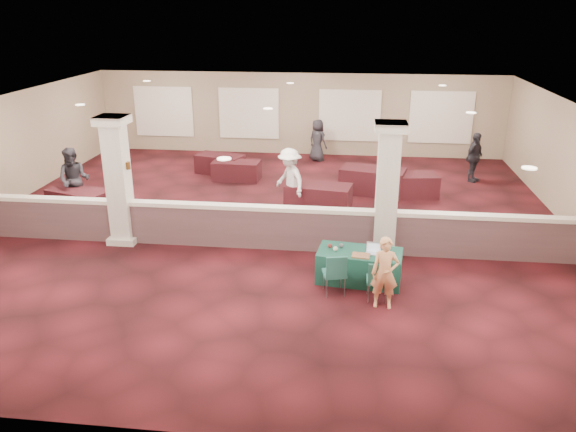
# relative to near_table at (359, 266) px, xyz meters

# --- Properties ---
(ground) EXTENTS (16.00, 16.00, 0.00)m
(ground) POSITION_rel_near_table_xyz_m (-2.42, 3.00, -0.34)
(ground) COLOR #481218
(ground) RESTS_ON ground
(wall_back) EXTENTS (16.00, 0.04, 3.20)m
(wall_back) POSITION_rel_near_table_xyz_m (-2.42, 11.00, 1.26)
(wall_back) COLOR gray
(wall_back) RESTS_ON ground
(wall_front) EXTENTS (16.00, 0.04, 3.20)m
(wall_front) POSITION_rel_near_table_xyz_m (-2.42, -5.00, 1.26)
(wall_front) COLOR gray
(wall_front) RESTS_ON ground
(ceiling) EXTENTS (16.00, 16.00, 0.02)m
(ceiling) POSITION_rel_near_table_xyz_m (-2.42, 3.00, 2.86)
(ceiling) COLOR silver
(ceiling) RESTS_ON wall_back
(partition_wall) EXTENTS (15.60, 0.28, 1.10)m
(partition_wall) POSITION_rel_near_table_xyz_m (-2.42, 1.50, 0.22)
(partition_wall) COLOR #52373C
(partition_wall) RESTS_ON ground
(column_left) EXTENTS (0.72, 0.72, 3.20)m
(column_left) POSITION_rel_near_table_xyz_m (-5.92, 1.50, 1.29)
(column_left) COLOR beige
(column_left) RESTS_ON ground
(column_right) EXTENTS (0.72, 0.72, 3.20)m
(column_right) POSITION_rel_near_table_xyz_m (0.58, 1.50, 1.29)
(column_right) COLOR beige
(column_right) RESTS_ON ground
(sconce_left) EXTENTS (0.12, 0.12, 0.18)m
(sconce_left) POSITION_rel_near_table_xyz_m (-6.20, 1.50, 1.66)
(sconce_left) COLOR brown
(sconce_left) RESTS_ON column_left
(sconce_right) EXTENTS (0.12, 0.12, 0.18)m
(sconce_right) POSITION_rel_near_table_xyz_m (-5.64, 1.50, 1.66)
(sconce_right) COLOR brown
(sconce_right) RESTS_ON column_left
(near_table) EXTENTS (1.88, 1.10, 0.69)m
(near_table) POSITION_rel_near_table_xyz_m (0.00, 0.00, 0.00)
(near_table) COLOR #0F392B
(near_table) RESTS_ON ground
(conf_chair_main) EXTENTS (0.44, 0.44, 0.86)m
(conf_chair_main) POSITION_rel_near_table_xyz_m (0.36, -0.86, 0.17)
(conf_chair_main) COLOR #1F5A58
(conf_chair_main) RESTS_ON ground
(conf_chair_side) EXTENTS (0.55, 0.55, 0.91)m
(conf_chair_side) POSITION_rel_near_table_xyz_m (-0.50, -0.71, 0.19)
(conf_chair_side) COLOR #1F5A58
(conf_chair_side) RESTS_ON ground
(woman) EXTENTS (0.54, 0.37, 1.47)m
(woman) POSITION_rel_near_table_xyz_m (0.48, -1.08, 0.39)
(woman) COLOR #E6A364
(woman) RESTS_ON ground
(far_table_front_left) EXTENTS (1.97, 1.40, 0.72)m
(far_table_front_left) POSITION_rel_near_table_xyz_m (-7.95, 3.30, 0.02)
(far_table_front_left) COLOR black
(far_table_front_left) RESTS_ON ground
(far_table_front_center) EXTENTS (1.99, 1.23, 0.76)m
(far_table_front_center) POSITION_rel_near_table_xyz_m (-1.18, 4.44, 0.03)
(far_table_front_center) COLOR black
(far_table_front_center) RESTS_ON ground
(far_table_front_right) EXTENTS (1.87, 1.12, 0.72)m
(far_table_front_right) POSITION_rel_near_table_xyz_m (1.54, 6.00, 0.01)
(far_table_front_right) COLOR black
(far_table_front_right) RESTS_ON ground
(far_table_back_left) EXTENTS (1.82, 1.26, 0.67)m
(far_table_back_left) POSITION_rel_near_table_xyz_m (-4.92, 7.85, -0.01)
(far_table_back_left) COLOR black
(far_table_back_left) RESTS_ON ground
(far_table_back_center) EXTENTS (1.63, 0.86, 0.65)m
(far_table_back_center) POSITION_rel_near_table_xyz_m (-4.18, 7.13, -0.02)
(far_table_back_center) COLOR black
(far_table_back_center) RESTS_ON ground
(far_table_back_right) EXTENTS (2.16, 1.41, 0.81)m
(far_table_back_right) POSITION_rel_near_table_xyz_m (0.42, 6.20, 0.06)
(far_table_back_right) COLOR black
(far_table_back_right) RESTS_ON ground
(attendee_a) EXTENTS (0.96, 0.62, 1.88)m
(attendee_a) POSITION_rel_near_table_xyz_m (-8.14, 3.50, 0.60)
(attendee_a) COLOR black
(attendee_a) RESTS_ON ground
(attendee_b) EXTENTS (1.18, 1.26, 1.86)m
(attendee_b) POSITION_rel_near_table_xyz_m (-2.01, 4.24, 0.59)
(attendee_b) COLOR #B9B8B4
(attendee_b) RESTS_ON ground
(attendee_c) EXTENTS (0.98, 1.07, 1.69)m
(attendee_c) POSITION_rel_near_table_xyz_m (3.84, 7.88, 0.50)
(attendee_c) COLOR black
(attendee_c) RESTS_ON ground
(attendee_d) EXTENTS (0.88, 0.81, 1.59)m
(attendee_d) POSITION_rel_near_table_xyz_m (-1.59, 10.00, 0.45)
(attendee_d) COLOR black
(attendee_d) RESTS_ON ground
(laptop_base) EXTENTS (0.33, 0.25, 0.02)m
(laptop_base) POSITION_rel_near_table_xyz_m (0.27, -0.08, 0.35)
(laptop_base) COLOR silver
(laptop_base) RESTS_ON near_table
(laptop_screen) EXTENTS (0.31, 0.05, 0.21)m
(laptop_screen) POSITION_rel_near_table_xyz_m (0.29, 0.03, 0.46)
(laptop_screen) COLOR silver
(laptop_screen) RESTS_ON near_table
(screen_glow) EXTENTS (0.28, 0.04, 0.18)m
(screen_glow) POSITION_rel_near_table_xyz_m (0.29, 0.02, 0.45)
(screen_glow) COLOR silver
(screen_glow) RESTS_ON near_table
(knitting) EXTENTS (0.41, 0.33, 0.03)m
(knitting) POSITION_rel_near_table_xyz_m (0.02, -0.24, 0.36)
(knitting) COLOR #B65F1D
(knitting) RESTS_ON near_table
(yarn_cream) EXTENTS (0.10, 0.10, 0.10)m
(yarn_cream) POSITION_rel_near_table_xyz_m (-0.53, -0.03, 0.40)
(yarn_cream) COLOR beige
(yarn_cream) RESTS_ON near_table
(yarn_red) EXTENTS (0.09, 0.09, 0.09)m
(yarn_red) POSITION_rel_near_table_xyz_m (-0.65, 0.12, 0.39)
(yarn_red) COLOR maroon
(yarn_red) RESTS_ON near_table
(yarn_grey) EXTENTS (0.10, 0.10, 0.10)m
(yarn_grey) POSITION_rel_near_table_xyz_m (-0.41, 0.16, 0.39)
(yarn_grey) COLOR #4F5055
(yarn_grey) RESTS_ON near_table
(scissors) EXTENTS (0.12, 0.04, 0.01)m
(scissors) POSITION_rel_near_table_xyz_m (0.58, -0.33, 0.35)
(scissors) COLOR #B51D13
(scissors) RESTS_ON near_table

